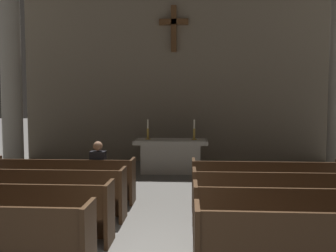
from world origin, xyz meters
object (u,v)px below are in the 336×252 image
at_px(lone_worshipper, 99,170).
at_px(pew_left_row_4, 63,180).
at_px(pew_right_row_1, 330,249).
at_px(column_left_second, 10,51).
at_px(pew_left_row_2, 12,212).
at_px(candlestick_left, 148,133).
at_px(pew_right_row_2, 300,217).
at_px(candlestick_right, 194,133).
at_px(pew_right_row_4, 267,183).
at_px(pew_right_row_3, 280,197).
at_px(altar, 171,155).
at_px(pew_left_row_3, 41,193).

bearing_deg(lone_worshipper, pew_left_row_4, -177.24).
xyz_separation_m(pew_right_row_1, column_left_second, (-7.05, 6.41, 3.23)).
xyz_separation_m(pew_left_row_2, candlestick_left, (1.45, 5.36, 0.72)).
xyz_separation_m(pew_left_row_2, lone_worshipper, (0.78, 2.17, 0.22)).
height_order(pew_right_row_2, candlestick_right, candlestick_right).
height_order(pew_right_row_4, column_left_second, column_left_second).
bearing_deg(column_left_second, pew_left_row_4, -49.32).
bearing_deg(pew_right_row_2, candlestick_right, 105.08).
relative_size(pew_right_row_3, altar, 1.39).
bearing_deg(pew_right_row_3, pew_right_row_4, 90.00).
xyz_separation_m(pew_right_row_1, candlestick_left, (-2.85, 6.43, 0.72)).
xyz_separation_m(pew_left_row_2, pew_right_row_3, (4.29, 1.06, 0.00)).
bearing_deg(pew_right_row_4, pew_left_row_3, -166.07).
xyz_separation_m(pew_left_row_2, pew_right_row_4, (4.29, 2.13, 0.00)).
bearing_deg(pew_right_row_3, column_left_second, 148.75).
height_order(pew_left_row_3, pew_right_row_4, same).
bearing_deg(candlestick_right, pew_left_row_3, -123.50).
xyz_separation_m(pew_left_row_3, pew_right_row_1, (4.29, -2.13, 0.00)).
xyz_separation_m(pew_left_row_4, pew_right_row_1, (4.29, -3.19, 0.00)).
height_order(pew_right_row_2, lone_worshipper, lone_worshipper).
relative_size(pew_right_row_1, candlestick_right, 5.06).
bearing_deg(pew_right_row_2, altar, 111.80).
distance_m(pew_right_row_4, candlestick_left, 4.37).
bearing_deg(pew_right_row_3, pew_left_row_3, 180.00).
bearing_deg(pew_left_row_2, column_left_second, 117.34).
xyz_separation_m(pew_left_row_2, pew_right_row_1, (4.29, -1.06, 0.00)).
distance_m(pew_left_row_4, column_left_second, 5.33).
relative_size(pew_left_row_2, pew_left_row_4, 1.00).
xyz_separation_m(pew_right_row_3, altar, (-2.15, 4.30, 0.06)).
distance_m(pew_left_row_3, pew_right_row_4, 4.42).
bearing_deg(pew_right_row_4, column_left_second, 155.49).
bearing_deg(candlestick_right, altar, -180.00).
relative_size(pew_left_row_2, pew_right_row_3, 1.00).
bearing_deg(altar, pew_right_row_3, -63.48).
distance_m(column_left_second, candlestick_right, 6.14).
relative_size(pew_left_row_3, pew_left_row_4, 1.00).
bearing_deg(pew_right_row_3, lone_worshipper, 162.55).
distance_m(pew_right_row_1, lone_worshipper, 4.77).
xyz_separation_m(pew_left_row_4, pew_right_row_4, (4.29, 0.00, 0.00)).
height_order(pew_right_row_3, lone_worshipper, lone_worshipper).
bearing_deg(pew_left_row_3, pew_right_row_4, 13.93).
relative_size(altar, candlestick_right, 3.63).
relative_size(column_left_second, candlestick_left, 12.53).
bearing_deg(altar, pew_right_row_4, -56.45).
xyz_separation_m(pew_left_row_3, pew_right_row_4, (4.29, 1.06, 0.00)).
bearing_deg(pew_right_row_4, pew_right_row_1, -90.00).
height_order(pew_right_row_1, pew_right_row_2, same).
xyz_separation_m(pew_left_row_2, column_left_second, (-2.76, 5.35, 3.23)).
bearing_deg(pew_left_row_2, candlestick_left, 74.92).
distance_m(pew_right_row_2, column_left_second, 9.42).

